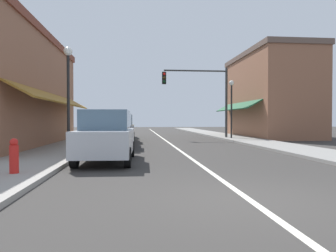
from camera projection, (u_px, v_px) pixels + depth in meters
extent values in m
plane|color=#33302D|center=(164.00, 139.00, 23.44)|extent=(80.00, 80.00, 0.00)
cube|color=gray|center=(89.00, 139.00, 22.89)|extent=(2.60, 56.00, 0.12)
cube|color=gray|center=(235.00, 138.00, 23.99)|extent=(2.60, 56.00, 0.12)
cube|color=silver|center=(164.00, 139.00, 23.44)|extent=(0.14, 52.00, 0.01)
cube|color=slate|center=(46.00, 121.00, 16.75)|extent=(0.08, 10.64, 1.80)
cube|color=olive|center=(58.00, 98.00, 16.79)|extent=(1.27, 11.76, 0.73)
cube|color=slate|center=(25.00, 58.00, 13.64)|extent=(0.08, 1.10, 1.30)
cube|color=slate|center=(60.00, 77.00, 19.76)|extent=(0.08, 1.10, 1.30)
cube|color=#8E5B42|center=(269.00, 98.00, 26.27)|extent=(4.62, 10.00, 6.65)
cube|color=brown|center=(270.00, 56.00, 26.20)|extent=(4.82, 10.20, 0.40)
cube|color=slate|center=(243.00, 120.00, 26.08)|extent=(0.08, 7.60, 1.80)
cube|color=#194C2D|center=(236.00, 106.00, 26.00)|extent=(1.27, 8.40, 0.73)
cube|color=slate|center=(253.00, 76.00, 23.83)|extent=(0.08, 1.10, 1.30)
cube|color=slate|center=(235.00, 83.00, 28.21)|extent=(0.08, 1.10, 1.30)
cube|color=#B7BABF|center=(107.00, 141.00, 10.71)|extent=(1.83, 4.15, 0.80)
cube|color=slate|center=(106.00, 120.00, 10.59)|extent=(1.57, 2.04, 0.66)
cylinder|color=black|center=(90.00, 149.00, 12.01)|extent=(0.22, 0.63, 0.62)
cylinder|color=black|center=(132.00, 149.00, 12.12)|extent=(0.22, 0.63, 0.62)
cylinder|color=black|center=(74.00, 158.00, 9.31)|extent=(0.22, 0.63, 0.62)
cylinder|color=black|center=(128.00, 157.00, 9.42)|extent=(0.22, 0.63, 0.62)
cube|color=black|center=(116.00, 134.00, 16.06)|extent=(1.81, 4.14, 0.80)
cube|color=slate|center=(116.00, 120.00, 15.95)|extent=(1.56, 2.03, 0.66)
cylinder|color=black|center=(104.00, 140.00, 17.36)|extent=(0.21, 0.62, 0.62)
cylinder|color=black|center=(132.00, 140.00, 17.48)|extent=(0.21, 0.62, 0.62)
cylinder|color=black|center=(96.00, 144.00, 14.66)|extent=(0.21, 0.62, 0.62)
cylinder|color=black|center=(130.00, 144.00, 14.78)|extent=(0.21, 0.62, 0.62)
cube|color=brown|center=(121.00, 131.00, 20.40)|extent=(1.73, 4.10, 0.80)
cube|color=slate|center=(121.00, 120.00, 20.29)|extent=(1.52, 2.00, 0.66)
cylinder|color=black|center=(110.00, 136.00, 21.68)|extent=(0.20, 0.62, 0.62)
cylinder|color=black|center=(133.00, 136.00, 21.84)|extent=(0.20, 0.62, 0.62)
cylinder|color=black|center=(106.00, 139.00, 18.98)|extent=(0.20, 0.62, 0.62)
cylinder|color=black|center=(133.00, 138.00, 19.15)|extent=(0.20, 0.62, 0.62)
cube|color=#0F4C33|center=(122.00, 129.00, 25.07)|extent=(1.74, 4.11, 0.80)
cube|color=slate|center=(122.00, 120.00, 24.96)|extent=(1.53, 2.01, 0.66)
cylinder|color=black|center=(113.00, 133.00, 26.34)|extent=(0.20, 0.62, 0.62)
cylinder|color=black|center=(132.00, 133.00, 26.51)|extent=(0.20, 0.62, 0.62)
cylinder|color=black|center=(110.00, 135.00, 23.65)|extent=(0.20, 0.62, 0.62)
cylinder|color=black|center=(131.00, 135.00, 23.82)|extent=(0.20, 0.62, 0.62)
cylinder|color=#333333|center=(226.00, 103.00, 23.85)|extent=(0.18, 0.18, 5.41)
cylinder|color=#333333|center=(195.00, 71.00, 23.56)|extent=(4.79, 0.12, 0.12)
cube|color=black|center=(164.00, 78.00, 23.16)|extent=(0.30, 0.24, 0.90)
sphere|color=red|center=(164.00, 74.00, 23.02)|extent=(0.20, 0.20, 0.20)
sphere|color=#3D2D0C|center=(164.00, 78.00, 23.03)|extent=(0.20, 0.20, 0.20)
sphere|color=#0C3316|center=(164.00, 82.00, 23.03)|extent=(0.20, 0.20, 0.20)
cylinder|color=black|center=(68.00, 105.00, 12.94)|extent=(0.12, 0.12, 4.10)
sphere|color=white|center=(68.00, 51.00, 12.90)|extent=(0.36, 0.36, 0.36)
cylinder|color=black|center=(231.00, 113.00, 22.84)|extent=(0.12, 0.12, 3.97)
sphere|color=white|center=(232.00, 83.00, 22.80)|extent=(0.36, 0.36, 0.36)
cylinder|color=red|center=(14.00, 159.00, 7.75)|extent=(0.22, 0.22, 0.70)
sphere|color=red|center=(14.00, 142.00, 7.74)|extent=(0.20, 0.20, 0.20)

